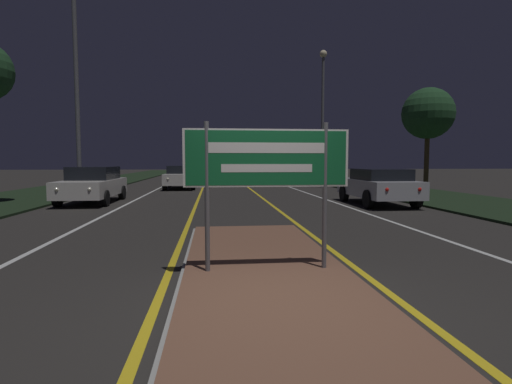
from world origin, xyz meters
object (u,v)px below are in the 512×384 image
at_px(streetlight_left_near, 75,53).
at_px(car_receding_1, 261,174).
at_px(streetlight_right_near, 323,104).
at_px(car_receding_2, 246,171).
at_px(car_approaching_0, 93,184).
at_px(car_approaching_1, 181,177).
at_px(highway_sign, 267,164).
at_px(car_receding_0, 378,185).
at_px(car_receding_3, 264,168).

xyz_separation_m(streetlight_left_near, car_receding_1, (8.91, 11.53, -5.26)).
distance_m(streetlight_right_near, car_receding_2, 14.78).
relative_size(streetlight_right_near, car_approaching_0, 1.90).
xyz_separation_m(car_receding_1, car_approaching_1, (-5.42, -3.51, -0.06)).
bearing_deg(streetlight_right_near, streetlight_left_near, -147.15).
bearing_deg(streetlight_left_near, streetlight_right_near, 32.85).
xyz_separation_m(streetlight_right_near, car_approaching_1, (-9.00, -0.04, -4.60)).
height_order(highway_sign, car_approaching_0, highway_sign).
relative_size(streetlight_left_near, car_receding_1, 2.08).
bearing_deg(car_receding_2, car_receding_0, -82.21).
distance_m(car_receding_0, car_receding_3, 36.30).
height_order(car_receding_3, car_approaching_0, car_approaching_0).
relative_size(streetlight_left_near, streetlight_right_near, 1.10).
height_order(streetlight_left_near, car_receding_1, streetlight_left_near).
bearing_deg(car_approaching_0, car_approaching_1, 70.63).
height_order(car_receding_1, car_approaching_1, car_receding_1).
distance_m(car_receding_1, car_receding_3, 22.82).
height_order(car_receding_0, car_receding_2, car_receding_0).
bearing_deg(car_receding_2, car_receding_1, -88.67).
height_order(streetlight_left_near, car_receding_2, streetlight_left_near).
relative_size(highway_sign, car_receding_3, 0.55).
distance_m(streetlight_left_near, car_receding_3, 36.57).
bearing_deg(streetlight_right_near, car_receding_3, 91.10).
height_order(car_receding_1, car_receding_2, car_receding_1).
bearing_deg(car_approaching_1, car_receding_3, 71.98).
height_order(streetlight_right_near, car_approaching_1, streetlight_right_near).
relative_size(car_receding_2, car_approaching_1, 0.92).
distance_m(highway_sign, car_receding_3, 45.90).
bearing_deg(car_receding_2, streetlight_right_near, -74.25).
relative_size(highway_sign, car_approaching_1, 0.53).
xyz_separation_m(highway_sign, car_approaching_0, (-5.70, 11.16, -0.89)).
bearing_deg(highway_sign, streetlight_right_near, 72.31).
distance_m(streetlight_left_near, car_receding_0, 13.22).
distance_m(car_receding_2, car_approaching_1, 14.51).
height_order(streetlight_right_near, car_receding_2, streetlight_right_near).
height_order(car_receding_0, car_receding_1, car_receding_1).
distance_m(car_receding_2, car_receding_3, 13.00).
bearing_deg(car_approaching_0, streetlight_left_near, 158.69).
xyz_separation_m(car_receding_2, car_receding_3, (3.31, 12.57, 0.07)).
height_order(car_receding_0, car_receding_3, car_receding_3).
relative_size(car_receding_1, car_approaching_0, 1.00).
relative_size(streetlight_left_near, car_approaching_0, 2.09).
bearing_deg(highway_sign, car_approaching_0, 117.05).
height_order(streetlight_left_near, streetlight_right_near, streetlight_left_near).
xyz_separation_m(car_receding_2, car_approaching_1, (-5.19, -13.55, 0.03)).
height_order(car_receding_2, car_approaching_0, car_approaching_0).
relative_size(car_receding_2, car_receding_3, 0.96).
xyz_separation_m(car_receding_0, car_receding_1, (-3.01, 13.69, 0.05)).
height_order(car_receding_2, car_receding_3, car_receding_3).
xyz_separation_m(highway_sign, car_receding_1, (2.63, 22.92, -0.85)).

